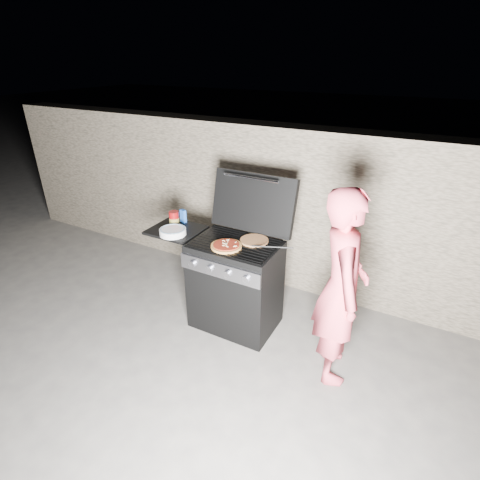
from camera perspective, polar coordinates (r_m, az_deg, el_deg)
The scene contains 10 objects.
ground at distance 3.91m, azimuth -0.66°, elevation -12.41°, with size 50.00×50.00×0.00m, color #4D4A47.
stone_wall at distance 4.28m, azimuth 6.11°, elevation 5.06°, with size 8.00×0.35×1.80m, color #81715C.
gas_grill at distance 3.75m, azimuth -4.06°, elevation -5.81°, with size 1.34×0.79×0.91m, color black, non-canonical shape.
pizza_topped at distance 3.33m, azimuth -2.10°, elevation -0.84°, with size 0.28×0.28×0.03m, color tan, non-canonical shape.
pizza_plain at distance 3.44m, azimuth 2.19°, elevation -0.05°, with size 0.26×0.26×0.01m, color #E59359.
sauce_jar at distance 3.80m, azimuth -10.01°, elevation 3.24°, with size 0.10×0.10×0.15m, color maroon.
blue_carton at distance 3.87m, azimuth -8.65°, elevation 3.64°, with size 0.06×0.04×0.13m, color blue.
plate_stack at distance 3.63m, azimuth -10.20°, elevation 1.26°, with size 0.25×0.25×0.06m, color white.
person at distance 3.03m, azimuth 15.15°, elevation -7.12°, with size 0.60×0.39×1.65m, color #E44C5D.
tongs at distance 3.25m, azimuth 4.80°, elevation -1.13°, with size 0.01×0.01×0.40m, color #242424.
Camera 1 is at (1.48, -2.66, 2.45)m, focal length 28.00 mm.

